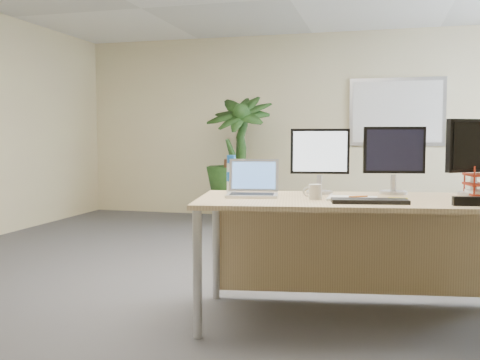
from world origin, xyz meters
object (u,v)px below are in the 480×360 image
(laptop, at_px, (253,187))
(floor_plant, at_px, (239,170))
(desk, at_px, (358,222))
(monitor_left, at_px, (320,156))
(monitor_right, at_px, (394,155))

(laptop, bearing_deg, floor_plant, 106.45)
(desk, bearing_deg, laptop, -170.18)
(floor_plant, relative_size, monitor_left, 3.31)
(monitor_right, bearing_deg, desk, -132.45)
(floor_plant, bearing_deg, laptop, -73.55)
(laptop, bearing_deg, desk, 9.82)
(desk, xyz_separation_m, monitor_left, (-0.27, 0.13, 0.43))
(monitor_left, bearing_deg, desk, -25.43)
(monitor_right, distance_m, laptop, 1.02)
(floor_plant, distance_m, monitor_left, 3.66)
(desk, relative_size, monitor_left, 4.88)
(monitor_right, height_order, laptop, monitor_right)
(floor_plant, distance_m, monitor_right, 3.79)
(desk, relative_size, floor_plant, 1.47)
(desk, relative_size, monitor_right, 4.73)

